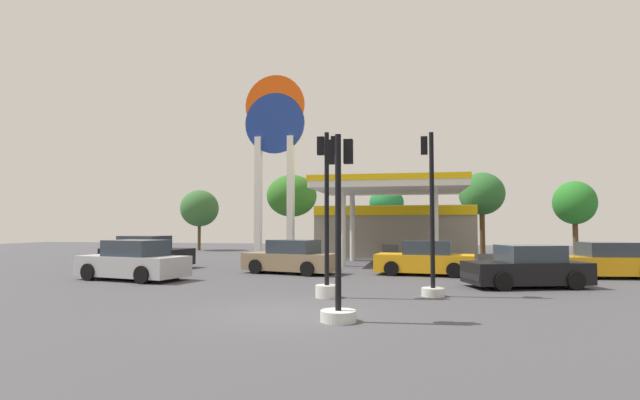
{
  "coord_description": "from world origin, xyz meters",
  "views": [
    {
      "loc": [
        3.12,
        -11.97,
        2.2
      ],
      "look_at": [
        -1.16,
        10.12,
        3.37
      ],
      "focal_mm": 27.4,
      "sensor_mm": 36.0,
      "label": 1
    }
  ],
  "objects_px": {
    "car_3": "(527,268)",
    "car_4": "(425,259)",
    "traffic_signal_0": "(327,239)",
    "traffic_signal_1": "(339,257)",
    "traffic_signal_2": "(432,242)",
    "tree_4": "(575,203)",
    "car_1": "(291,258)",
    "tree_0": "(200,208)",
    "car_2": "(147,253)",
    "car_5": "(605,262)",
    "tree_3": "(482,194)",
    "tree_2": "(386,203)",
    "car_0": "(133,262)",
    "tree_1": "(292,196)",
    "station_pole_sign": "(275,142)"
  },
  "relations": [
    {
      "from": "car_3",
      "to": "tree_1",
      "type": "relative_size",
      "value": 0.71
    },
    {
      "from": "car_2",
      "to": "traffic_signal_0",
      "type": "height_order",
      "value": "traffic_signal_0"
    },
    {
      "from": "car_4",
      "to": "tree_1",
      "type": "relative_size",
      "value": 0.7
    },
    {
      "from": "car_0",
      "to": "car_3",
      "type": "distance_m",
      "value": 15.09
    },
    {
      "from": "traffic_signal_1",
      "to": "traffic_signal_2",
      "type": "distance_m",
      "value": 5.01
    },
    {
      "from": "tree_0",
      "to": "tree_3",
      "type": "height_order",
      "value": "tree_3"
    },
    {
      "from": "car_0",
      "to": "car_3",
      "type": "height_order",
      "value": "car_0"
    },
    {
      "from": "car_0",
      "to": "traffic_signal_2",
      "type": "relative_size",
      "value": 0.93
    },
    {
      "from": "car_3",
      "to": "car_4",
      "type": "distance_m",
      "value": 5.07
    },
    {
      "from": "traffic_signal_1",
      "to": "car_1",
      "type": "bearing_deg",
      "value": 109.86
    },
    {
      "from": "traffic_signal_1",
      "to": "tree_2",
      "type": "xyz_separation_m",
      "value": [
        -0.54,
        29.66,
        2.59
      ]
    },
    {
      "from": "tree_1",
      "to": "tree_4",
      "type": "xyz_separation_m",
      "value": [
        22.08,
        2.24,
        -0.67
      ]
    },
    {
      "from": "car_5",
      "to": "tree_3",
      "type": "relative_size",
      "value": 0.69
    },
    {
      "from": "traffic_signal_2",
      "to": "tree_1",
      "type": "xyz_separation_m",
      "value": [
        -10.36,
        23.0,
        2.93
      ]
    },
    {
      "from": "car_1",
      "to": "tree_4",
      "type": "bearing_deg",
      "value": 47.01
    },
    {
      "from": "car_2",
      "to": "traffic_signal_0",
      "type": "distance_m",
      "value": 14.13
    },
    {
      "from": "car_2",
      "to": "traffic_signal_0",
      "type": "bearing_deg",
      "value": -37.8
    },
    {
      "from": "car_0",
      "to": "car_5",
      "type": "bearing_deg",
      "value": 13.04
    },
    {
      "from": "traffic_signal_0",
      "to": "tree_1",
      "type": "bearing_deg",
      "value": 106.79
    },
    {
      "from": "tree_4",
      "to": "car_2",
      "type": "bearing_deg",
      "value": -146.08
    },
    {
      "from": "car_0",
      "to": "car_4",
      "type": "xyz_separation_m",
      "value": [
        11.63,
        4.18,
        -0.04
      ]
    },
    {
      "from": "tree_1",
      "to": "tree_3",
      "type": "height_order",
      "value": "tree_1"
    },
    {
      "from": "traffic_signal_0",
      "to": "tree_2",
      "type": "bearing_deg",
      "value": 89.18
    },
    {
      "from": "tree_0",
      "to": "tree_2",
      "type": "bearing_deg",
      "value": 1.37
    },
    {
      "from": "car_4",
      "to": "traffic_signal_1",
      "type": "height_order",
      "value": "traffic_signal_1"
    },
    {
      "from": "car_5",
      "to": "traffic_signal_0",
      "type": "xyz_separation_m",
      "value": [
        -10.45,
        -7.64,
        1.09
      ]
    },
    {
      "from": "traffic_signal_0",
      "to": "tree_4",
      "type": "xyz_separation_m",
      "value": [
        14.87,
        26.12,
        2.16
      ]
    },
    {
      "from": "traffic_signal_0",
      "to": "station_pole_sign",
      "type": "bearing_deg",
      "value": 111.74
    },
    {
      "from": "traffic_signal_1",
      "to": "tree_3",
      "type": "distance_m",
      "value": 29.41
    },
    {
      "from": "car_0",
      "to": "car_5",
      "type": "relative_size",
      "value": 1.1
    },
    {
      "from": "traffic_signal_2",
      "to": "tree_4",
      "type": "relative_size",
      "value": 0.91
    },
    {
      "from": "tree_3",
      "to": "tree_4",
      "type": "distance_m",
      "value": 7.22
    },
    {
      "from": "station_pole_sign",
      "to": "tree_2",
      "type": "distance_m",
      "value": 12.71
    },
    {
      "from": "car_2",
      "to": "car_3",
      "type": "distance_m",
      "value": 18.34
    },
    {
      "from": "car_0",
      "to": "car_3",
      "type": "relative_size",
      "value": 1.06
    },
    {
      "from": "car_1",
      "to": "tree_0",
      "type": "bearing_deg",
      "value": 125.24
    },
    {
      "from": "traffic_signal_0",
      "to": "traffic_signal_1",
      "type": "bearing_deg",
      "value": -75.76
    },
    {
      "from": "car_3",
      "to": "traffic_signal_2",
      "type": "relative_size",
      "value": 0.88
    },
    {
      "from": "car_1",
      "to": "car_5",
      "type": "xyz_separation_m",
      "value": [
        13.37,
        0.61,
        -0.02
      ]
    },
    {
      "from": "traffic_signal_1",
      "to": "car_4",
      "type": "bearing_deg",
      "value": 78.87
    },
    {
      "from": "car_2",
      "to": "tree_4",
      "type": "relative_size",
      "value": 0.85
    },
    {
      "from": "tree_0",
      "to": "tree_3",
      "type": "bearing_deg",
      "value": -2.03
    },
    {
      "from": "tree_4",
      "to": "tree_3",
      "type": "bearing_deg",
      "value": -169.53
    },
    {
      "from": "car_0",
      "to": "car_2",
      "type": "xyz_separation_m",
      "value": [
        -2.59,
        5.39,
        0.02
      ]
    },
    {
      "from": "traffic_signal_2",
      "to": "station_pole_sign",
      "type": "bearing_deg",
      "value": 122.3
    },
    {
      "from": "tree_1",
      "to": "tree_3",
      "type": "bearing_deg",
      "value": 3.57
    },
    {
      "from": "traffic_signal_2",
      "to": "car_4",
      "type": "bearing_deg",
      "value": 90.68
    },
    {
      "from": "traffic_signal_2",
      "to": "tree_4",
      "type": "distance_m",
      "value": 27.92
    },
    {
      "from": "car_3",
      "to": "car_1",
      "type": "bearing_deg",
      "value": 160.75
    },
    {
      "from": "car_2",
      "to": "car_1",
      "type": "bearing_deg",
      "value": -11.08
    }
  ]
}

